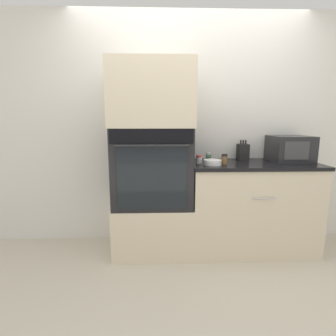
{
  "coord_description": "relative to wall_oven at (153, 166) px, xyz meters",
  "views": [
    {
      "loc": [
        -0.33,
        -2.31,
        1.37
      ],
      "look_at": [
        -0.25,
        0.21,
        0.9
      ],
      "focal_mm": 28.0,
      "sensor_mm": 36.0,
      "label": 1
    }
  ],
  "objects": [
    {
      "name": "oven_cabinet_base",
      "position": [
        0.0,
        0.0,
        -0.65
      ],
      "size": [
        0.8,
        0.6,
        0.52
      ],
      "color": "beige",
      "rests_on": "ground_plane"
    },
    {
      "name": "counter_unit",
      "position": [
        1.03,
        0.0,
        -0.44
      ],
      "size": [
        1.29,
        0.63,
        0.94
      ],
      "color": "beige",
      "rests_on": "ground_plane"
    },
    {
      "name": "condiment_jar_far",
      "position": [
        0.58,
        0.05,
        0.08
      ],
      "size": [
        0.05,
        0.05,
        0.1
      ],
      "color": "#427047",
      "rests_on": "counter_unit"
    },
    {
      "name": "condiment_jar_mid",
      "position": [
        0.71,
        -0.07,
        0.08
      ],
      "size": [
        0.06,
        0.06,
        0.1
      ],
      "color": "brown",
      "rests_on": "counter_unit"
    },
    {
      "name": "condiment_jar_near",
      "position": [
        0.47,
        -0.03,
        0.07
      ],
      "size": [
        0.06,
        0.06,
        0.08
      ],
      "color": "silver",
      "rests_on": "counter_unit"
    },
    {
      "name": "wall_oven",
      "position": [
        0.0,
        0.0,
        0.0
      ],
      "size": [
        0.77,
        0.64,
        0.78
      ],
      "color": "black",
      "rests_on": "oven_cabinet_base"
    },
    {
      "name": "ground_plane",
      "position": [
        0.4,
        -0.3,
        -0.91
      ],
      "size": [
        12.0,
        12.0,
        0.0
      ],
      "primitive_type": "plane",
      "color": "beige"
    },
    {
      "name": "knife_block",
      "position": [
        0.98,
        0.21,
        0.12
      ],
      "size": [
        0.11,
        0.13,
        0.22
      ],
      "color": "black",
      "rests_on": "counter_unit"
    },
    {
      "name": "condiment_jar_back",
      "position": [
        0.48,
        0.11,
        0.06
      ],
      "size": [
        0.04,
        0.04,
        0.06
      ],
      "color": "silver",
      "rests_on": "counter_unit"
    },
    {
      "name": "oven_cabinet_upper",
      "position": [
        0.0,
        0.0,
        0.7
      ],
      "size": [
        0.8,
        0.6,
        0.62
      ],
      "color": "beige",
      "rests_on": "wall_oven"
    },
    {
      "name": "bowl",
      "position": [
        0.58,
        -0.12,
        0.06
      ],
      "size": [
        0.17,
        0.17,
        0.05
      ],
      "color": "white",
      "rests_on": "counter_unit"
    },
    {
      "name": "wall_back",
      "position": [
        0.4,
        0.33,
        0.34
      ],
      "size": [
        8.0,
        0.05,
        2.5
      ],
      "color": "silver",
      "rests_on": "ground_plane"
    },
    {
      "name": "microwave",
      "position": [
        1.44,
        0.1,
        0.17
      ],
      "size": [
        0.4,
        0.38,
        0.27
      ],
      "color": "#232326",
      "rests_on": "counter_unit"
    }
  ]
}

